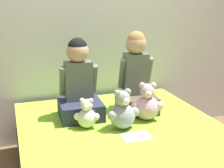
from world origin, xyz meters
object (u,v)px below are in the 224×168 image
(teddy_bear_held_by_left_child, at_px, (87,115))
(sign_card, at_px, (136,137))
(child_on_left, at_px, (79,86))
(teddy_bear_held_by_right_child, at_px, (147,104))
(bed, at_px, (129,163))
(child_on_right, at_px, (136,78))
(teddy_bear_between_children, at_px, (122,112))

(teddy_bear_held_by_left_child, xyz_separation_m, sign_card, (0.30, -0.28, -0.10))
(child_on_left, xyz_separation_m, teddy_bear_held_by_right_child, (0.51, -0.25, -0.13))
(bed, height_order, teddy_bear_held_by_right_child, teddy_bear_held_by_right_child)
(teddy_bear_held_by_left_child, bearing_deg, child_on_right, 47.85)
(child_on_right, relative_size, sign_card, 3.32)
(bed, xyz_separation_m, teddy_bear_held_by_right_child, (0.25, 0.23, 0.36))
(child_on_left, bearing_deg, teddy_bear_held_by_right_child, -23.97)
(bed, xyz_separation_m, teddy_bear_held_by_left_child, (-0.26, 0.23, 0.33))
(teddy_bear_held_by_left_child, relative_size, teddy_bear_between_children, 0.76)
(child_on_left, relative_size, sign_card, 3.15)
(bed, distance_m, teddy_bear_between_children, 0.38)
(bed, height_order, child_on_left, child_on_left)
(teddy_bear_held_by_right_child, bearing_deg, child_on_left, 172.31)
(bed, bearing_deg, teddy_bear_held_by_right_child, 42.78)
(bed, relative_size, teddy_bear_held_by_left_child, 8.28)
(teddy_bear_held_by_right_child, bearing_deg, child_on_right, 107.55)
(teddy_bear_between_children, relative_size, sign_card, 1.49)
(child_on_left, distance_m, teddy_bear_held_by_left_child, 0.30)
(child_on_right, bearing_deg, teddy_bear_between_children, -120.09)
(sign_card, bearing_deg, teddy_bear_held_by_right_child, 52.95)
(child_on_left, xyz_separation_m, teddy_bear_held_by_left_child, (-0.00, -0.25, -0.17))
(teddy_bear_held_by_right_child, height_order, sign_card, teddy_bear_held_by_right_child)
(child_on_left, xyz_separation_m, child_on_right, (0.51, 0.00, 0.02))
(teddy_bear_held_by_right_child, bearing_deg, teddy_bear_held_by_left_child, -161.42)
(teddy_bear_held_by_left_child, xyz_separation_m, teddy_bear_between_children, (0.25, -0.10, 0.03))
(bed, xyz_separation_m, child_on_right, (0.25, 0.48, 0.52))
(child_on_right, height_order, sign_card, child_on_right)
(child_on_left, bearing_deg, teddy_bear_between_children, -51.97)
(bed, bearing_deg, sign_card, -55.40)
(child_on_left, bearing_deg, teddy_bear_held_by_left_child, -88.23)
(teddy_bear_held_by_right_child, relative_size, sign_card, 1.51)
(teddy_bear_held_by_left_child, height_order, teddy_bear_held_by_right_child, teddy_bear_held_by_right_child)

